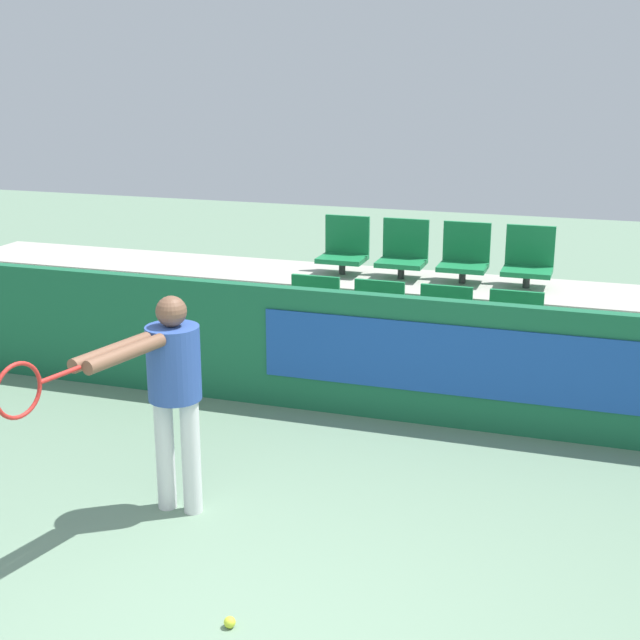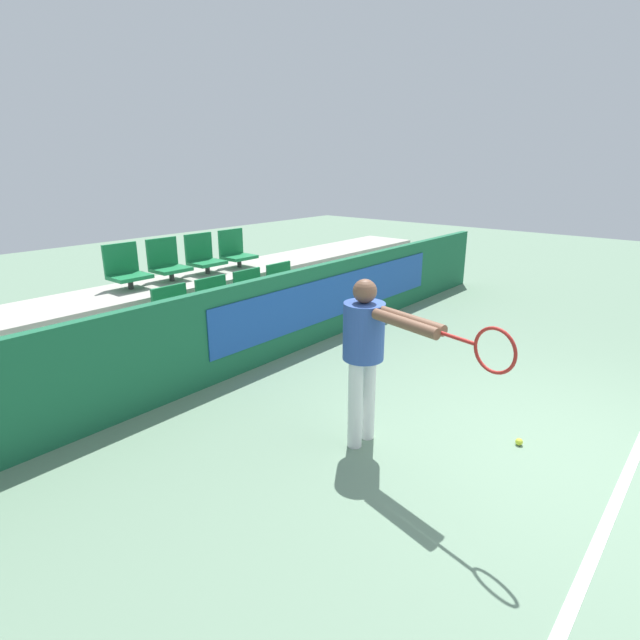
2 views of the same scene
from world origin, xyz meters
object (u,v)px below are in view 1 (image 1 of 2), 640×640
at_px(stadium_chair_1, 376,318).
at_px(stadium_chair_5, 403,253).
at_px(stadium_chair_3, 514,330).
at_px(stadium_chair_2, 443,324).
at_px(stadium_chair_0, 312,312).
at_px(stadium_chair_7, 528,261).
at_px(stadium_chair_4, 344,249).
at_px(tennis_ball, 230,622).
at_px(stadium_chair_6, 464,257).
at_px(tennis_player, 167,382).

height_order(stadium_chair_1, stadium_chair_5, stadium_chair_5).
bearing_deg(stadium_chair_3, stadium_chair_2, 180.00).
relative_size(stadium_chair_0, stadium_chair_2, 1.00).
relative_size(stadium_chair_0, stadium_chair_7, 1.00).
relative_size(stadium_chair_5, stadium_chair_7, 1.00).
xyz_separation_m(stadium_chair_4, tennis_ball, (0.86, -5.05, -1.06)).
height_order(stadium_chair_6, tennis_ball, stadium_chair_6).
bearing_deg(stadium_chair_1, tennis_ball, -86.77).
xyz_separation_m(stadium_chair_3, stadium_chair_7, (0.00, 1.08, 0.42)).
relative_size(stadium_chair_1, stadium_chair_4, 1.00).
height_order(stadium_chair_2, tennis_player, tennis_player).
height_order(stadium_chair_0, stadium_chair_1, same).
relative_size(stadium_chair_2, stadium_chair_4, 1.00).
height_order(stadium_chair_7, tennis_player, tennis_player).
bearing_deg(stadium_chair_0, stadium_chair_1, 0.00).
distance_m(stadium_chair_0, tennis_player, 2.92).
xyz_separation_m(stadium_chair_3, stadium_chair_5, (-1.28, 1.08, 0.42)).
distance_m(stadium_chair_5, stadium_chair_7, 1.28).
height_order(stadium_chair_3, stadium_chair_7, stadium_chair_7).
height_order(stadium_chair_5, tennis_player, tennis_player).
xyz_separation_m(stadium_chair_1, stadium_chair_3, (1.28, 0.00, 0.00)).
distance_m(stadium_chair_2, stadium_chair_3, 0.64).
bearing_deg(stadium_chair_2, stadium_chair_0, 180.00).
bearing_deg(stadium_chair_4, stadium_chair_3, -29.34).
distance_m(stadium_chair_5, tennis_player, 4.04).
bearing_deg(stadium_chair_2, stadium_chair_4, 139.86).
bearing_deg(stadium_chair_7, tennis_player, -116.06).
bearing_deg(stadium_chair_1, stadium_chair_5, 90.00).
bearing_deg(stadium_chair_4, stadium_chair_1, -59.34).
relative_size(stadium_chair_6, tennis_ball, 9.08).
relative_size(stadium_chair_5, tennis_ball, 9.08).
bearing_deg(tennis_ball, stadium_chair_2, 84.03).
bearing_deg(stadium_chair_3, stadium_chair_7, 90.00).
bearing_deg(stadium_chair_7, stadium_chair_1, -139.86).
distance_m(stadium_chair_7, tennis_ball, 5.27).
distance_m(stadium_chair_2, stadium_chair_6, 1.16).
bearing_deg(tennis_ball, stadium_chair_5, 92.54).
bearing_deg(stadium_chair_6, stadium_chair_5, 180.00).
relative_size(stadium_chair_3, stadium_chair_5, 1.00).
relative_size(stadium_chair_2, stadium_chair_3, 1.00).
distance_m(stadium_chair_5, stadium_chair_6, 0.64).
distance_m(stadium_chair_1, stadium_chair_7, 1.73).
distance_m(stadium_chair_1, stadium_chair_2, 0.64).
bearing_deg(stadium_chair_6, stadium_chair_2, -90.00).
bearing_deg(stadium_chair_1, tennis_player, -102.97).
relative_size(stadium_chair_2, tennis_player, 0.38).
distance_m(stadium_chair_6, stadium_chair_7, 0.64).
distance_m(stadium_chair_1, tennis_player, 3.00).
height_order(stadium_chair_2, stadium_chair_5, stadium_chair_5).
bearing_deg(stadium_chair_7, stadium_chair_5, 180.00).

